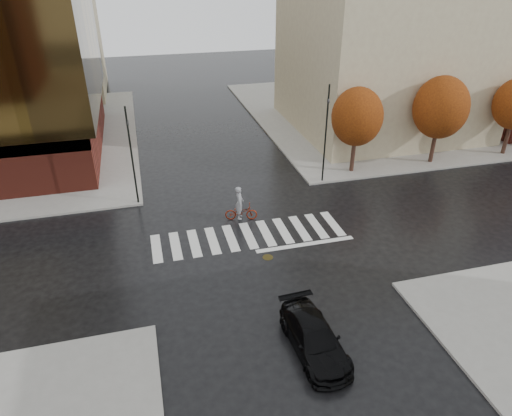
{
  "coord_description": "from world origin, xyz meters",
  "views": [
    {
      "loc": [
        -5.52,
        -22.18,
        14.89
      ],
      "look_at": [
        0.4,
        0.22,
        2.0
      ],
      "focal_mm": 32.0,
      "sensor_mm": 36.0,
      "label": 1
    }
  ],
  "objects_px": {
    "traffic_light_nw": "(131,151)",
    "cyclist": "(240,209)",
    "fire_hydrant": "(84,179)",
    "sedan": "(314,338)",
    "traffic_light_ne": "(326,128)"
  },
  "relations": [
    {
      "from": "traffic_light_ne",
      "to": "fire_hydrant",
      "type": "distance_m",
      "value": 17.88
    },
    {
      "from": "cyclist",
      "to": "traffic_light_ne",
      "type": "bearing_deg",
      "value": -49.0
    },
    {
      "from": "cyclist",
      "to": "traffic_light_ne",
      "type": "xyz_separation_m",
      "value": [
        7.14,
        3.8,
        3.41
      ]
    },
    {
      "from": "sedan",
      "to": "traffic_light_ne",
      "type": "height_order",
      "value": "traffic_light_ne"
    },
    {
      "from": "cyclist",
      "to": "traffic_light_nw",
      "type": "xyz_separation_m",
      "value": [
        -6.28,
        3.8,
        3.08
      ]
    },
    {
      "from": "traffic_light_nw",
      "to": "cyclist",
      "type": "bearing_deg",
      "value": 37.98
    },
    {
      "from": "sedan",
      "to": "traffic_light_ne",
      "type": "distance_m",
      "value": 17.11
    },
    {
      "from": "cyclist",
      "to": "traffic_light_nw",
      "type": "height_order",
      "value": "traffic_light_nw"
    },
    {
      "from": "traffic_light_nw",
      "to": "traffic_light_ne",
      "type": "xyz_separation_m",
      "value": [
        13.42,
        0.0,
        0.33
      ]
    },
    {
      "from": "sedan",
      "to": "traffic_light_ne",
      "type": "relative_size",
      "value": 0.65
    },
    {
      "from": "cyclist",
      "to": "fire_hydrant",
      "type": "relative_size",
      "value": 2.78
    },
    {
      "from": "traffic_light_nw",
      "to": "fire_hydrant",
      "type": "distance_m",
      "value": 6.17
    },
    {
      "from": "traffic_light_nw",
      "to": "fire_hydrant",
      "type": "relative_size",
      "value": 7.97
    },
    {
      "from": "sedan",
      "to": "traffic_light_nw",
      "type": "distance_m",
      "value": 17.12
    },
    {
      "from": "traffic_light_nw",
      "to": "fire_hydrant",
      "type": "height_order",
      "value": "traffic_light_nw"
    }
  ]
}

